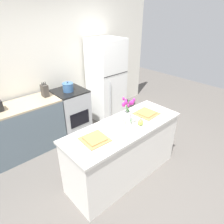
{
  "coord_description": "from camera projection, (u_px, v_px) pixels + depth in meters",
  "views": [
    {
      "loc": [
        -1.7,
        -1.63,
        2.37
      ],
      "look_at": [
        0.0,
        0.25,
        1.01
      ],
      "focal_mm": 32.0,
      "sensor_mm": 36.0,
      "label": 1
    }
  ],
  "objects": [
    {
      "name": "ground_plane",
      "position": [
        122.0,
        173.0,
        3.19
      ],
      "size": [
        10.0,
        10.0,
        0.0
      ],
      "primitive_type": "plane",
      "color": "#59544F"
    },
    {
      "name": "back_wall",
      "position": [
        51.0,
        65.0,
        3.86
      ],
      "size": [
        5.2,
        0.08,
        2.7
      ],
      "color": "silver",
      "rests_on": "ground_plane"
    },
    {
      "name": "kitchen_island",
      "position": [
        123.0,
        151.0,
        2.98
      ],
      "size": [
        1.8,
        0.66,
        0.89
      ],
      "color": "silver",
      "rests_on": "ground_plane"
    },
    {
      "name": "back_counter",
      "position": [
        13.0,
        133.0,
        3.39
      ],
      "size": [
        1.68,
        0.6,
        0.92
      ],
      "color": "slate",
      "rests_on": "ground_plane"
    },
    {
      "name": "stove_range",
      "position": [
        71.0,
        111.0,
        4.08
      ],
      "size": [
        0.6,
        0.61,
        0.92
      ],
      "color": "#B2B5B7",
      "rests_on": "ground_plane"
    },
    {
      "name": "refrigerator",
      "position": [
        106.0,
        81.0,
        4.43
      ],
      "size": [
        0.68,
        0.67,
        1.79
      ],
      "color": "white",
      "rests_on": "ground_plane"
    },
    {
      "name": "flower_vase",
      "position": [
        127.0,
        115.0,
        2.7
      ],
      "size": [
        0.17,
        0.17,
        0.42
      ],
      "color": "silver",
      "rests_on": "kitchen_island"
    },
    {
      "name": "pear_figurine",
      "position": [
        141.0,
        122.0,
        2.76
      ],
      "size": [
        0.08,
        0.08,
        0.13
      ],
      "color": "#9EBC47",
      "rests_on": "kitchen_island"
    },
    {
      "name": "plate_setting_left",
      "position": [
        95.0,
        139.0,
        2.47
      ],
      "size": [
        0.33,
        0.33,
        0.02
      ],
      "color": "olive",
      "rests_on": "kitchen_island"
    },
    {
      "name": "plate_setting_right",
      "position": [
        146.0,
        113.0,
        3.07
      ],
      "size": [
        0.33,
        0.33,
        0.02
      ],
      "color": "olive",
      "rests_on": "kitchen_island"
    },
    {
      "name": "cooking_pot",
      "position": [
        68.0,
        87.0,
        3.79
      ],
      "size": [
        0.21,
        0.21,
        0.19
      ],
      "color": "#386093",
      "rests_on": "stove_range"
    },
    {
      "name": "knife_block",
      "position": [
        45.0,
        91.0,
        3.56
      ],
      "size": [
        0.1,
        0.14,
        0.27
      ],
      "color": "#3D3833",
      "rests_on": "back_counter"
    }
  ]
}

